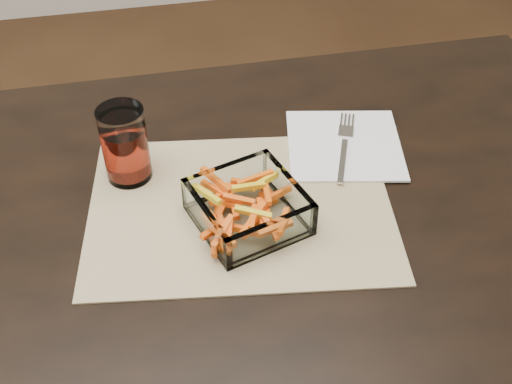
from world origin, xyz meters
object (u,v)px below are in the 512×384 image
(glass_bowl, at_px, (248,209))
(fork, at_px, (344,144))
(dining_table, at_px, (145,289))
(tumbler, at_px, (125,147))

(glass_bowl, height_order, fork, glass_bowl)
(dining_table, relative_size, glass_bowl, 8.90)
(dining_table, relative_size, tumbler, 12.97)
(glass_bowl, bearing_deg, tumbler, 139.92)
(tumbler, bearing_deg, dining_table, -89.93)
(dining_table, height_order, glass_bowl, glass_bowl)
(tumbler, bearing_deg, glass_bowl, -40.08)
(glass_bowl, relative_size, tumbler, 1.46)
(dining_table, xyz_separation_m, tumbler, (-0.00, 0.16, 0.15))
(tumbler, distance_m, fork, 0.36)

